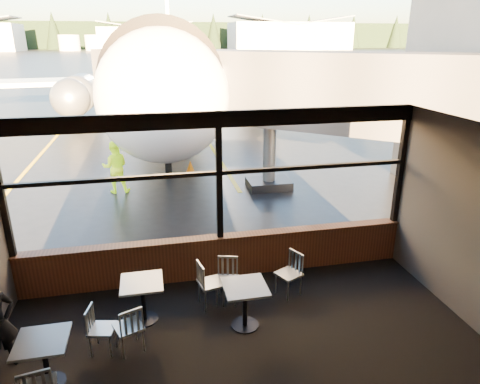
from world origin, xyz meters
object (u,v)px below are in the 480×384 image
object	(u,v)px
jet_bridge	(299,119)
chair_near_e	(289,274)
cafe_table_left	(46,363)
cafe_table_mid	(143,301)
airliner	(166,21)
chair_near_n	(227,281)
ground_crew	(115,167)
cafe_table_near	(245,306)
chair_mid_w	(102,329)
chair_near_w	(211,283)
cone_nose	(190,167)
chair_mid_s	(128,327)

from	to	relation	value
jet_bridge	chair_near_e	xyz separation A→B (m)	(-2.42, -6.46, -1.82)
cafe_table_left	chair_near_e	xyz separation A→B (m)	(4.15, 1.52, 0.05)
cafe_table_mid	airliner	bearing A→B (deg)	85.33
chair_near_n	ground_crew	world-z (taller)	ground_crew
chair_near_n	cafe_table_near	bearing A→B (deg)	117.83
ground_crew	jet_bridge	bearing A→B (deg)	176.89
chair_near_e	chair_mid_w	size ratio (longest dim) A/B	1.09
cafe_table_near	cafe_table_mid	bearing A→B (deg)	162.80
chair_mid_w	chair_near_w	bearing A→B (deg)	127.92
chair_mid_w	cafe_table_near	bearing A→B (deg)	106.01
cafe_table_left	chair_near_n	distance (m)	3.30
airliner	cafe_table_left	xyz separation A→B (m)	(-3.09, -22.26, -5.35)
chair_near_w	cone_nose	size ratio (longest dim) A/B	1.97
cafe_table_near	ground_crew	bearing A→B (deg)	108.48
airliner	chair_mid_s	distance (m)	22.48
airliner	chair_mid_w	world-z (taller)	airliner
cafe_table_left	chair_near_n	world-z (taller)	chair_near_n
chair_mid_w	cone_nose	world-z (taller)	chair_mid_w
jet_bridge	chair_mid_w	bearing A→B (deg)	-128.27
airliner	chair_near_e	world-z (taller)	airliner
chair_near_e	cafe_table_left	bearing A→B (deg)	83.74
chair_mid_s	cafe_table_left	bearing A→B (deg)	-178.07
chair_near_e	chair_mid_w	world-z (taller)	chair_near_e
cafe_table_left	ground_crew	bearing A→B (deg)	86.45
chair_near_e	chair_mid_w	xyz separation A→B (m)	(-3.42, -0.93, -0.04)
jet_bridge	chair_near_e	bearing A→B (deg)	-110.51
cafe_table_mid	chair_near_e	distance (m)	2.79
cafe_table_mid	chair_near_n	world-z (taller)	chair_near_n
cafe_table_mid	chair_near_n	distance (m)	1.58
jet_bridge	cafe_table_left	distance (m)	10.50
cafe_table_mid	chair_near_n	xyz separation A→B (m)	(1.56, 0.27, 0.04)
cafe_table_mid	chair_mid_w	xyz separation A→B (m)	(-0.64, -0.67, 0.01)
chair_near_w	chair_mid_w	world-z (taller)	chair_near_w
chair_mid_s	cone_nose	size ratio (longest dim) A/B	1.84
cafe_table_near	cafe_table_left	size ratio (longest dim) A/B	1.03
cone_nose	chair_near_w	bearing A→B (deg)	-93.19
cafe_table_left	chair_near_n	xyz separation A→B (m)	(2.93, 1.52, 0.05)
chair_near_e	cone_nose	distance (m)	8.58
airliner	chair_mid_w	distance (m)	22.45
cafe_table_mid	cone_nose	xyz separation A→B (m)	(1.72, 8.78, -0.16)
chair_mid_s	ground_crew	xyz separation A→B (m)	(-0.62, 7.91, 0.42)
chair_near_w	airliner	bearing A→B (deg)	166.79
ground_crew	cafe_table_near	bearing A→B (deg)	109.56
jet_bridge	cafe_table_left	bearing A→B (deg)	-129.45
chair_mid_w	chair_mid_s	bearing A→B (deg)	92.62
jet_bridge	chair_near_n	xyz separation A→B (m)	(-3.64, -6.46, -1.82)
jet_bridge	chair_near_e	world-z (taller)	jet_bridge
chair_near_e	cone_nose	world-z (taller)	chair_near_e
chair_near_e	cone_nose	size ratio (longest dim) A/B	1.88
cafe_table_left	chair_mid_s	size ratio (longest dim) A/B	0.90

